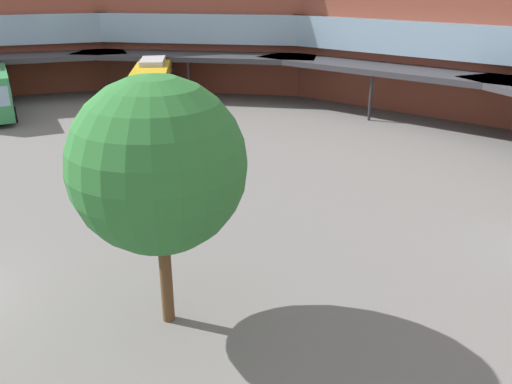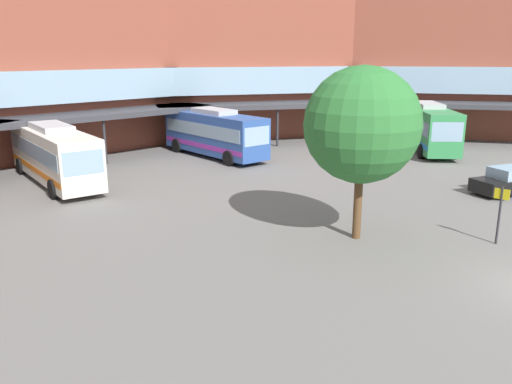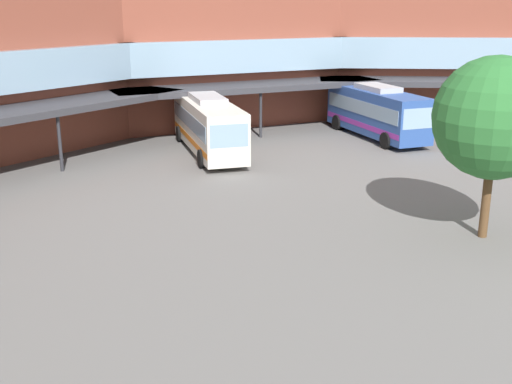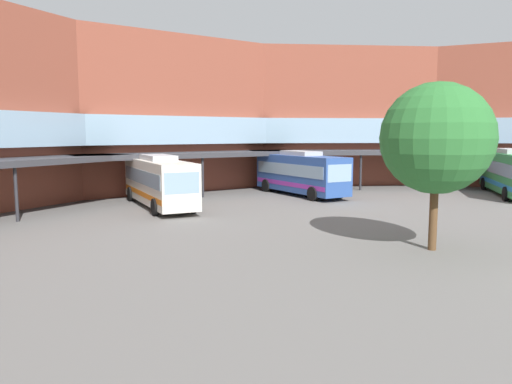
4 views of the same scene
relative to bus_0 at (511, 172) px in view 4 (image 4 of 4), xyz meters
The scene contains 5 objects.
station_building 31.79m from the bus_0, 148.13° to the left, with size 78.82×47.46×13.53m.
bus_0 is the anchor object (origin of this frame).
bus_1 28.76m from the bus_0, 129.46° to the left, with size 8.67×10.23×3.65m.
bus_2 17.49m from the bus_0, 116.14° to the left, with size 7.74×9.86×3.69m.
plaza_tree 23.62m from the bus_0, behind, with size 4.84×4.84×7.35m.
Camera 4 is at (-18.92, 4.21, 5.13)m, focal length 34.25 mm.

